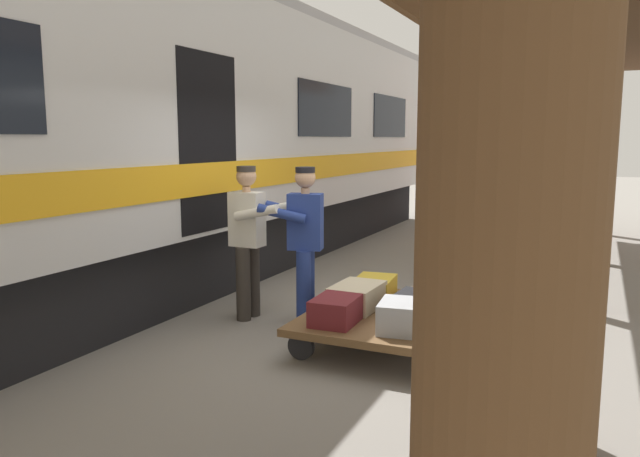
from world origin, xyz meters
TOP-DOWN VIEW (x-y plane):
  - ground_plane at (0.00, 0.00)m, footprint 60.00×60.00m
  - train_car at (3.40, 0.00)m, footprint 3.02×18.69m
  - luggage_cart at (-0.34, 0.28)m, footprint 1.47×1.86m
  - suitcase_cream_canvas at (-0.01, 0.28)m, footprint 0.43×0.61m
  - suitcase_brown_leather at (-0.67, -0.23)m, footprint 0.52×0.65m
  - suitcase_yellow_case at (-0.01, -0.23)m, footprint 0.45×0.61m
  - suitcase_black_hardshell at (-0.67, 0.28)m, footprint 0.53×0.54m
  - suitcase_maroon_trunk at (-0.01, 0.79)m, footprint 0.40×0.59m
  - suitcase_gray_aluminum at (-0.67, 0.79)m, footprint 0.52×0.52m
  - porter_in_overalls at (0.71, 0.00)m, footprint 0.72×0.54m
  - porter_by_door at (1.35, 0.08)m, footprint 0.67×0.43m
  - baggage_tug at (-0.67, -7.49)m, footprint 1.39×1.87m

SIDE VIEW (x-z plane):
  - ground_plane at x=0.00m, z-range 0.00..0.00m
  - luggage_cart at x=-0.34m, z-range 0.12..0.44m
  - suitcase_brown_leather at x=-0.67m, z-range 0.32..0.49m
  - suitcase_yellow_case at x=-0.01m, z-range 0.32..0.52m
  - suitcase_black_hardshell at x=-0.67m, z-range 0.32..0.53m
  - suitcase_maroon_trunk at x=-0.01m, z-range 0.32..0.56m
  - suitcase_cream_canvas at x=-0.01m, z-range 0.32..0.56m
  - suitcase_gray_aluminum at x=-0.67m, z-range 0.32..0.59m
  - baggage_tug at x=-0.67m, z-range -0.02..1.28m
  - porter_in_overalls at x=0.71m, z-range 0.07..1.78m
  - porter_by_door at x=1.35m, z-range 0.07..1.78m
  - train_car at x=3.40m, z-range 0.06..4.06m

